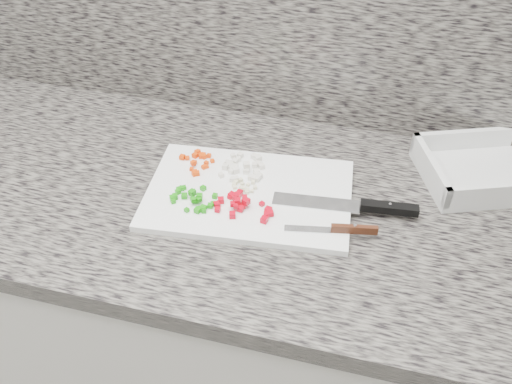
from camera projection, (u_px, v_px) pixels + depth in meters
cabinet at (225, 331)px, 1.44m from camera, size 3.92×0.62×0.86m
countertop at (217, 197)px, 1.15m from camera, size 3.96×0.64×0.04m
cutting_board at (249, 194)px, 1.12m from camera, size 0.42×0.30×0.01m
carrot_pile at (198, 161)px, 1.18m from camera, size 0.08×0.09×0.02m
onion_pile at (244, 168)px, 1.16m from camera, size 0.09×0.10×0.02m
green_pepper_pile at (193, 199)px, 1.09m from camera, size 0.09×0.08×0.02m
red_pepper_pile at (242, 204)px, 1.07m from camera, size 0.12×0.08×0.02m
garlic_pile at (243, 186)px, 1.12m from camera, size 0.05×0.04×0.01m
chef_knife at (364, 206)px, 1.07m from camera, size 0.28×0.06×0.02m
paring_knife at (342, 229)px, 1.02m from camera, size 0.17×0.04×0.02m
tray at (490, 170)px, 1.16m from camera, size 0.32×0.28×0.06m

